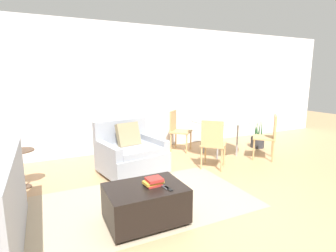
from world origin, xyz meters
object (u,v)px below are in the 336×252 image
object	(u,v)px
tv_remote_secondary	(164,187)
dining_chair_far_left	(177,128)
armchair	(131,154)
potted_plant_small	(257,140)
ottoman	(145,203)
book_stack	(154,182)
tv_remote_primary	(168,188)
dining_table	(221,123)
dining_chair_near_right	(269,134)
dining_chair_near_left	(213,141)
side_table	(22,162)

from	to	relation	value
tv_remote_secondary	dining_chair_far_left	bearing A→B (deg)	59.41
armchair	potted_plant_small	bearing A→B (deg)	5.36
ottoman	book_stack	distance (m)	0.26
tv_remote_primary	dining_table	world-z (taller)	dining_table
dining_chair_near_right	book_stack	bearing A→B (deg)	-159.24
tv_remote_secondary	dining_chair_far_left	xyz separation A→B (m)	(1.53, 2.58, 0.08)
book_stack	dining_chair_near_left	xyz separation A→B (m)	(1.61, 1.13, 0.04)
book_stack	side_table	xyz separation A→B (m)	(-1.41, 1.68, -0.07)
tv_remote_secondary	side_table	world-z (taller)	side_table
ottoman	tv_remote_secondary	size ratio (longest dim) A/B	5.50
armchair	book_stack	xyz separation A→B (m)	(-0.23, -1.57, 0.13)
book_stack	dining_chair_near_left	bearing A→B (deg)	34.92
dining_chair_near_right	tv_remote_primary	bearing A→B (deg)	-155.73
book_stack	dining_chair_near_right	size ratio (longest dim) A/B	0.26
book_stack	side_table	distance (m)	2.20
ottoman	potted_plant_small	distance (m)	3.99
dining_chair_near_right	side_table	bearing A→B (deg)	172.73
tv_remote_primary	potted_plant_small	size ratio (longest dim) A/B	0.20
armchair	dining_table	world-z (taller)	armchair
ottoman	side_table	size ratio (longest dim) A/B	1.50
dining_chair_near_right	dining_chair_far_left	xyz separation A→B (m)	(-1.36, 1.36, 0.00)
ottoman	armchair	bearing A→B (deg)	78.12
armchair	tv_remote_primary	bearing A→B (deg)	-93.95
side_table	book_stack	bearing A→B (deg)	-50.04
ottoman	dining_chair_far_left	world-z (taller)	dining_chair_far_left
ottoman	dining_chair_near_left	size ratio (longest dim) A/B	0.97
tv_remote_secondary	dining_chair_far_left	size ratio (longest dim) A/B	0.18
potted_plant_small	book_stack	bearing A→B (deg)	-151.33
dining_table	ottoman	bearing A→B (deg)	-143.08
side_table	dining_chair_far_left	bearing A→B (deg)	14.78
side_table	ottoman	bearing A→B (deg)	-51.99
tv_remote_secondary	dining_chair_far_left	distance (m)	3.00
dining_table	tv_remote_secondary	bearing A→B (deg)	-139.20
tv_remote_primary	side_table	xyz separation A→B (m)	(-1.52, 1.85, -0.03)
tv_remote_secondary	dining_chair_near_left	bearing A→B (deg)	38.75
tv_remote_primary	dining_chair_near_right	world-z (taller)	dining_chair_near_right
tv_remote_primary	dining_chair_near_left	world-z (taller)	dining_chair_near_left
side_table	dining_table	world-z (taller)	dining_table
ottoman	potted_plant_small	world-z (taller)	potted_plant_small
dining_chair_near_right	ottoman	bearing A→B (deg)	-159.98
ottoman	dining_chair_near_left	world-z (taller)	dining_chair_near_left
tv_remote_secondary	side_table	xyz separation A→B (m)	(-1.50, 1.78, -0.03)
armchair	ottoman	world-z (taller)	armchair
tv_remote_secondary	dining_chair_near_right	bearing A→B (deg)	23.02
dining_table	dining_chair_near_left	size ratio (longest dim) A/B	1.42
armchair	dining_chair_far_left	world-z (taller)	dining_chair_far_left
dining_table	dining_chair_far_left	bearing A→B (deg)	135.00
dining_chair_near_right	potted_plant_small	world-z (taller)	dining_chair_near_right
book_stack	dining_chair_near_right	world-z (taller)	dining_chair_near_right
tv_remote_primary	tv_remote_secondary	world-z (taller)	same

